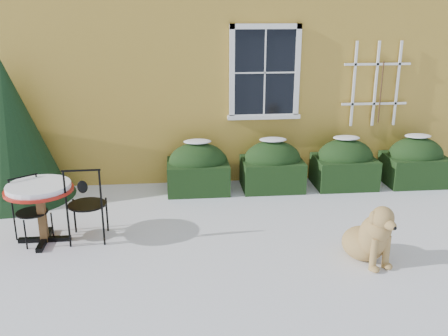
{
  "coord_description": "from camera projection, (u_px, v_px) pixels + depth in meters",
  "views": [
    {
      "loc": [
        -0.65,
        -5.62,
        3.05
      ],
      "look_at": [
        0.0,
        1.0,
        0.9
      ],
      "focal_mm": 40.0,
      "sensor_mm": 36.0,
      "label": 1
    }
  ],
  "objects": [
    {
      "name": "ground",
      "position": [
        232.0,
        259.0,
        6.32
      ],
      "size": [
        80.0,
        80.0,
        0.0
      ],
      "primitive_type": "plane",
      "color": "white",
      "rests_on": "ground"
    },
    {
      "name": "house",
      "position": [
        199.0,
        0.0,
        11.96
      ],
      "size": [
        12.4,
        8.4,
        6.4
      ],
      "color": "gold",
      "rests_on": "ground"
    },
    {
      "name": "hedge_row",
      "position": [
        309.0,
        165.0,
        8.77
      ],
      "size": [
        4.95,
        0.8,
        0.91
      ],
      "color": "black",
      "rests_on": "ground"
    },
    {
      "name": "evergreen_shrub",
      "position": [
        11.0,
        143.0,
        8.14
      ],
      "size": [
        1.91,
        1.91,
        2.31
      ],
      "rotation": [
        0.0,
        0.0,
        -0.41
      ],
      "color": "black",
      "rests_on": "ground"
    },
    {
      "name": "bistro_table",
      "position": [
        39.0,
        194.0,
        6.6
      ],
      "size": [
        0.9,
        0.9,
        0.83
      ],
      "rotation": [
        0.0,
        0.0,
        0.07
      ],
      "color": "black",
      "rests_on": "ground"
    },
    {
      "name": "patio_chair_near",
      "position": [
        86.0,
        203.0,
        6.7
      ],
      "size": [
        0.51,
        0.51,
        1.08
      ],
      "rotation": [
        0.0,
        0.0,
        3.16
      ],
      "color": "black",
      "rests_on": "ground"
    },
    {
      "name": "patio_chair_far",
      "position": [
        31.0,
        210.0,
        6.74
      ],
      "size": [
        0.55,
        0.55,
        0.88
      ],
      "rotation": [
        0.0,
        0.0,
        0.64
      ],
      "color": "black",
      "rests_on": "ground"
    },
    {
      "name": "dog",
      "position": [
        371.0,
        237.0,
        6.18
      ],
      "size": [
        0.66,
        0.93,
        0.83
      ],
      "rotation": [
        0.0,
        0.0,
        0.29
      ],
      "color": "tan",
      "rests_on": "ground"
    }
  ]
}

